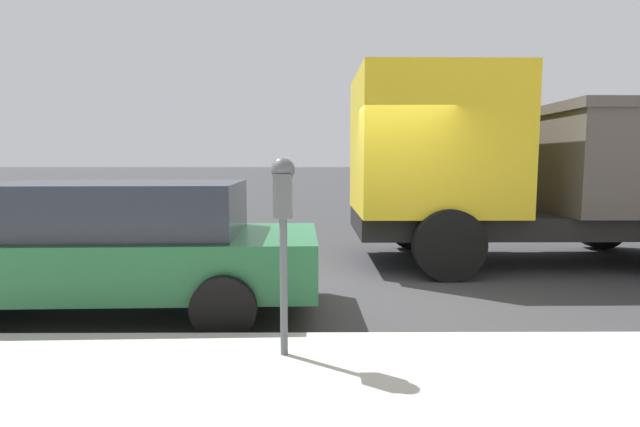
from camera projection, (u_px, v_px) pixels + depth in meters
ground_plane at (369, 289)px, 6.74m from camera, size 220.00×220.00×0.00m
parking_meter at (283, 205)px, 3.90m from camera, size 0.21×0.19×1.58m
car_green at (108, 245)px, 5.59m from camera, size 2.10×4.85×1.49m
dump_truck at (595, 166)px, 8.36m from camera, size 2.93×8.31×3.15m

